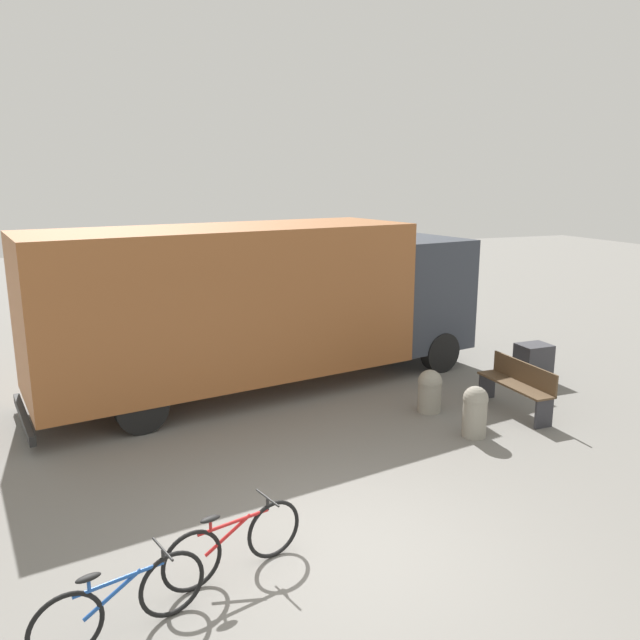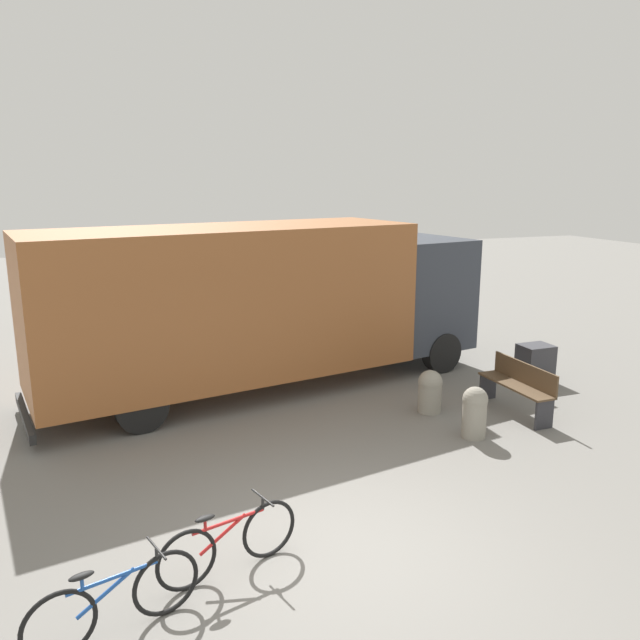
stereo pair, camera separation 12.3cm
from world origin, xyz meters
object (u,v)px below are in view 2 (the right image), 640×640
bollard_far_bench (430,390)px  utility_box (535,363)px  park_bench (518,385)px  bollard_near_bench (475,410)px  delivery_truck (264,300)px  bicycle_near (115,601)px  bicycle_middle (229,542)px

bollard_far_bench → utility_box: (2.89, 0.79, -0.03)m
park_bench → bollard_near_bench: (-1.33, -0.64, -0.06)m
delivery_truck → bollard_near_bench: (2.44, -3.53, -1.30)m
delivery_truck → bicycle_near: bearing=-126.6°
bicycle_near → bollard_far_bench: 6.67m
bollard_near_bench → bicycle_near: bearing=-154.5°
bicycle_middle → utility_box: utility_box is taller
delivery_truck → park_bench: size_ratio=5.62×
bicycle_near → bollard_near_bench: bearing=9.4°
bicycle_middle → delivery_truck: bearing=55.3°
bollard_far_bench → bicycle_near: bearing=-144.8°
park_bench → bicycle_near: size_ratio=1.04×
park_bench → bicycle_middle: (-5.72, -2.73, -0.16)m
bollard_far_bench → utility_box: bearing=15.2°
bicycle_middle → bollard_far_bench: 5.41m
bollard_far_bench → park_bench: bearing=-21.6°
bollard_near_bench → bollard_far_bench: (-0.10, 1.20, -0.05)m
bicycle_near → bollard_near_bench: 6.15m
bicycle_near → utility_box: utility_box is taller
bicycle_middle → utility_box: size_ratio=2.10×
delivery_truck → utility_box: size_ratio=12.29×
park_bench → bollard_near_bench: 1.47m
utility_box → bicycle_middle: bearing=-150.4°
bicycle_middle → bollard_near_bench: bearing=9.8°
bollard_near_bench → bollard_far_bench: size_ratio=1.09×
park_bench → bicycle_middle: bearing=114.8°
bollard_far_bench → utility_box: size_ratio=1.02×
bicycle_near → utility_box: size_ratio=2.10×
bicycle_near → park_bench: bearing=9.4°
utility_box → bollard_far_bench: bearing=-164.8°
bollard_far_bench → delivery_truck: bearing=135.2°
park_bench → bicycle_near: (-6.88, -3.28, -0.16)m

